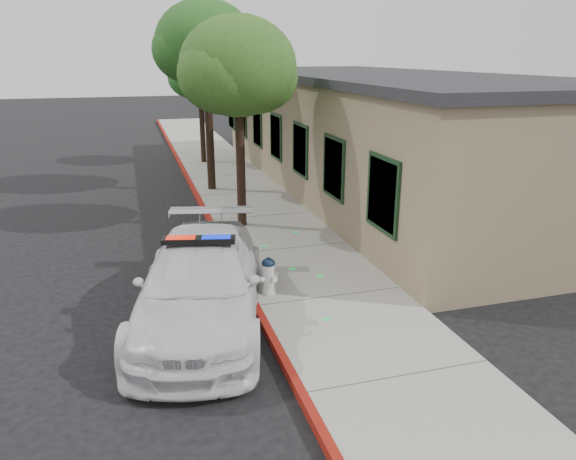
# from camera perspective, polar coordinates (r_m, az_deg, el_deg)

# --- Properties ---
(ground) EXTENTS (120.00, 120.00, 0.00)m
(ground) POSITION_cam_1_polar(r_m,az_deg,el_deg) (10.79, -3.68, -8.75)
(ground) COLOR black
(ground) RESTS_ON ground
(sidewalk) EXTENTS (3.20, 60.00, 0.15)m
(sidewalk) POSITION_cam_1_polar(r_m,az_deg,el_deg) (13.79, 0.04, -2.22)
(sidewalk) COLOR gray
(sidewalk) RESTS_ON ground
(red_curb) EXTENTS (0.14, 60.00, 0.16)m
(red_curb) POSITION_cam_1_polar(r_m,az_deg,el_deg) (13.46, -6.27, -2.83)
(red_curb) COLOR maroon
(red_curb) RESTS_ON ground
(clapboard_building) EXTENTS (7.30, 20.89, 4.24)m
(clapboard_building) POSITION_cam_1_polar(r_m,az_deg,el_deg) (20.56, 9.13, 10.24)
(clapboard_building) COLOR #826E55
(clapboard_building) RESTS_ON ground
(police_car) EXTENTS (3.43, 5.85, 1.71)m
(police_car) POSITION_cam_1_polar(r_m,az_deg,el_deg) (10.24, -9.19, -5.56)
(police_car) COLOR silver
(police_car) RESTS_ON ground
(fire_hydrant) EXTENTS (0.44, 0.39, 0.78)m
(fire_hydrant) POSITION_cam_1_polar(r_m,az_deg,el_deg) (11.12, -2.06, -4.81)
(fire_hydrant) COLOR silver
(fire_hydrant) RESTS_ON sidewalk
(street_tree_near) EXTENTS (3.34, 3.14, 5.75)m
(street_tree_near) POSITION_cam_1_polar(r_m,az_deg,el_deg) (15.02, -5.26, 16.41)
(street_tree_near) COLOR black
(street_tree_near) RESTS_ON sidewalk
(street_tree_mid) EXTENTS (3.72, 3.42, 6.53)m
(street_tree_mid) POSITION_cam_1_polar(r_m,az_deg,el_deg) (19.58, -8.64, 18.52)
(street_tree_mid) COLOR black
(street_tree_mid) RESTS_ON sidewalk
(street_tree_far) EXTENTS (2.92, 2.68, 5.08)m
(street_tree_far) POSITION_cam_1_polar(r_m,az_deg,el_deg) (24.88, -9.27, 15.82)
(street_tree_far) COLOR black
(street_tree_far) RESTS_ON sidewalk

